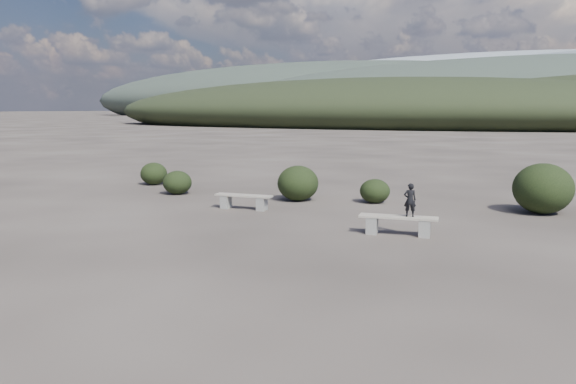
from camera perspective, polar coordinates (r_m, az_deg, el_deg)
The scene contains 10 objects.
ground at distance 11.60m, azimuth -9.27°, elevation -7.57°, with size 1200.00×1200.00×0.00m, color #302925.
bench_left at distance 17.94m, azimuth -4.53°, elevation -0.86°, with size 1.91×0.59×0.47m.
bench_right at distance 14.50m, azimuth 11.12°, elevation -3.16°, with size 2.01×0.72×0.49m.
seated_person at distance 14.37m, azimuth 12.29°, elevation -0.80°, with size 0.31×0.20×0.85m, color black.
shrub_a at distance 21.44m, azimuth -11.18°, elevation 0.95°, with size 1.08×1.08×0.88m, color black.
shrub_b at distance 19.52m, azimuth 1.01°, elevation 0.90°, with size 1.43×1.43×1.23m, color black.
shrub_c at distance 19.30m, azimuth 8.81°, elevation 0.10°, with size 1.02×1.02×0.82m, color black.
shrub_d at distance 18.76m, azimuth 24.48°, elevation 0.32°, with size 1.77×1.77×1.55m, color black.
shrub_f at distance 24.31m, azimuth -13.48°, elevation 1.82°, with size 1.11×1.11×0.94m, color black.
mountain_ridges at distance 348.53m, azimuth 23.78°, elevation 9.01°, with size 500.00×400.00×56.00m.
Camera 1 is at (6.45, -9.10, 3.18)m, focal length 35.00 mm.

